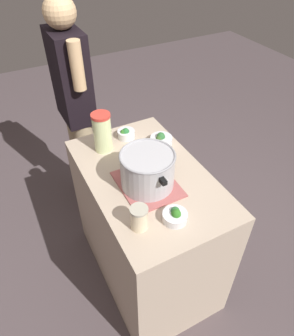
# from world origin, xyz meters

# --- Properties ---
(ground_plane) EXTENTS (8.00, 8.00, 0.00)m
(ground_plane) POSITION_xyz_m (0.00, 0.00, 0.00)
(ground_plane) COLOR #534649
(counter_slab) EXTENTS (1.01, 0.62, 0.91)m
(counter_slab) POSITION_xyz_m (0.00, 0.00, 0.46)
(counter_slab) COLOR #BEA891
(counter_slab) RESTS_ON ground_plane
(dish_cloth) EXTENTS (0.34, 0.28, 0.01)m
(dish_cloth) POSITION_xyz_m (-0.07, 0.03, 0.91)
(dish_cloth) COLOR #AB5856
(dish_cloth) RESTS_ON counter_slab
(cooking_pot) EXTENTS (0.35, 0.28, 0.19)m
(cooking_pot) POSITION_xyz_m (-0.07, 0.03, 1.02)
(cooking_pot) COLOR #B7B7BC
(cooking_pot) RESTS_ON dish_cloth
(lemonade_pitcher) EXTENTS (0.11, 0.11, 0.24)m
(lemonade_pitcher) POSITION_xyz_m (0.32, 0.12, 1.03)
(lemonade_pitcher) COLOR #E3F3AB
(lemonade_pitcher) RESTS_ON counter_slab
(mason_jar) EXTENTS (0.08, 0.08, 0.12)m
(mason_jar) POSITION_xyz_m (-0.29, 0.19, 0.97)
(mason_jar) COLOR beige
(mason_jar) RESTS_ON counter_slab
(broccoli_bowl_front) EXTENTS (0.13, 0.13, 0.08)m
(broccoli_bowl_front) POSITION_xyz_m (0.21, -0.21, 0.94)
(broccoli_bowl_front) COLOR silver
(broccoli_bowl_front) RESTS_ON counter_slab
(broccoli_bowl_center) EXTENTS (0.12, 0.12, 0.07)m
(broccoli_bowl_center) POSITION_xyz_m (-0.33, 0.03, 0.94)
(broccoli_bowl_center) COLOR silver
(broccoli_bowl_center) RESTS_ON counter_slab
(broccoli_bowl_back) EXTENTS (0.11, 0.11, 0.07)m
(broccoli_bowl_back) POSITION_xyz_m (0.37, -0.05, 0.94)
(broccoli_bowl_back) COLOR silver
(broccoli_bowl_back) RESTS_ON counter_slab
(person_cook) EXTENTS (0.50, 0.20, 1.64)m
(person_cook) POSITION_xyz_m (0.89, 0.12, 0.90)
(person_cook) COLOR tan
(person_cook) RESTS_ON ground_plane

